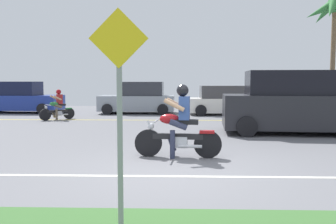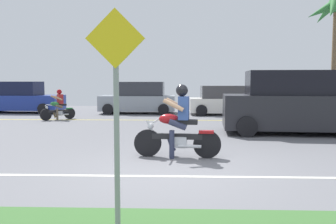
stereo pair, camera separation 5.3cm
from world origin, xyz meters
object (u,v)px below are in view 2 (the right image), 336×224
(motorcyclist, at_px, (178,127))
(parked_car_1, at_px, (139,99))
(motorcyclist_distant, at_px, (58,107))
(suv_nearby, at_px, (299,103))
(street_sign, at_px, (116,101))
(parked_car_0, at_px, (20,98))
(parked_car_2, at_px, (226,101))
(parked_car_3, at_px, (322,101))
(palm_tree_0, at_px, (336,15))

(motorcyclist, relative_size, parked_car_1, 0.49)
(parked_car_1, xyz_separation_m, motorcyclist_distant, (-3.22, -3.38, -0.21))
(motorcyclist, bearing_deg, motorcyclist_distant, 124.81)
(suv_nearby, height_order, street_sign, street_sign)
(parked_car_0, bearing_deg, parked_car_2, -4.07)
(parked_car_2, bearing_deg, street_sign, -101.59)
(parked_car_3, height_order, motorcyclist_distant, parked_car_3)
(motorcyclist, xyz_separation_m, street_sign, (-0.62, -4.19, 0.81))
(suv_nearby, distance_m, palm_tree_0, 12.46)
(motorcyclist_distant, bearing_deg, parked_car_2, 19.60)
(palm_tree_0, bearing_deg, street_sign, -118.35)
(street_sign, bearing_deg, parked_car_0, 117.65)
(parked_car_2, bearing_deg, parked_car_1, 172.49)
(motorcyclist, height_order, suv_nearby, suv_nearby)
(parked_car_1, bearing_deg, parked_car_0, 178.33)
(suv_nearby, bearing_deg, parked_car_3, 63.89)
(parked_car_2, xyz_separation_m, parked_car_3, (5.25, 0.96, -0.03))
(suv_nearby, bearing_deg, parked_car_2, 102.91)
(parked_car_1, distance_m, palm_tree_0, 12.79)
(palm_tree_0, height_order, motorcyclist_distant, palm_tree_0)
(motorcyclist, bearing_deg, parked_car_1, 101.02)
(suv_nearby, xyz_separation_m, street_sign, (-4.54, -8.08, 0.51))
(parked_car_2, distance_m, motorcyclist_distant, 8.27)
(parked_car_1, height_order, palm_tree_0, palm_tree_0)
(motorcyclist, xyz_separation_m, palm_tree_0, (9.27, 14.13, 4.98))
(parked_car_0, distance_m, motorcyclist_distant, 4.90)
(suv_nearby, relative_size, parked_car_1, 1.27)
(parked_car_0, height_order, motorcyclist_distant, parked_car_0)
(parked_car_1, relative_size, parked_car_3, 0.98)
(parked_car_3, distance_m, motorcyclist_distant, 13.57)
(parked_car_1, xyz_separation_m, street_sign, (1.55, -15.33, 0.72))
(parked_car_0, relative_size, motorcyclist_distant, 3.34)
(motorcyclist_distant, bearing_deg, motorcyclist, -55.19)
(parked_car_0, relative_size, parked_car_2, 1.15)
(parked_car_2, bearing_deg, suv_nearby, -77.09)
(parked_car_1, bearing_deg, motorcyclist_distant, -133.68)
(motorcyclist, height_order, street_sign, street_sign)
(parked_car_1, relative_size, motorcyclist_distant, 2.95)
(palm_tree_0, bearing_deg, parked_car_0, -171.16)
(parked_car_2, distance_m, palm_tree_0, 9.21)
(parked_car_3, relative_size, street_sign, 1.65)
(suv_nearby, distance_m, parked_car_2, 6.82)
(parked_car_2, height_order, palm_tree_0, palm_tree_0)
(suv_nearby, xyz_separation_m, parked_car_0, (-12.67, 7.44, -0.21))
(street_sign, bearing_deg, motorcyclist, 81.59)
(suv_nearby, bearing_deg, motorcyclist, -135.26)
(suv_nearby, bearing_deg, palm_tree_0, 62.44)
(motorcyclist, xyz_separation_m, suv_nearby, (3.92, 3.89, 0.30))
(motorcyclist_distant, bearing_deg, parked_car_0, 133.25)
(motorcyclist_distant, height_order, street_sign, street_sign)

